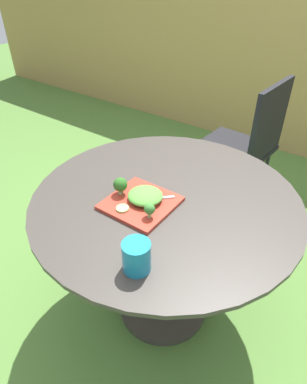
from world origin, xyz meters
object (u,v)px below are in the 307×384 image
at_px(drinking_glass, 137,258).
at_px(fork, 150,199).
at_px(patio_chair, 248,140).
at_px(salad_plate, 141,203).

distance_m(drinking_glass, fork, 0.33).
bearing_deg(patio_chair, fork, -89.39).
relative_size(salad_plate, drinking_glass, 2.44).
relative_size(drinking_glass, fork, 0.82).
bearing_deg(drinking_glass, salad_plate, 125.41).
bearing_deg(patio_chair, drinking_glass, -82.76).
bearing_deg(salad_plate, fork, 54.09).
height_order(drinking_glass, fork, drinking_glass).
bearing_deg(drinking_glass, patio_chair, 97.24).
distance_m(patio_chair, fork, 1.06).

